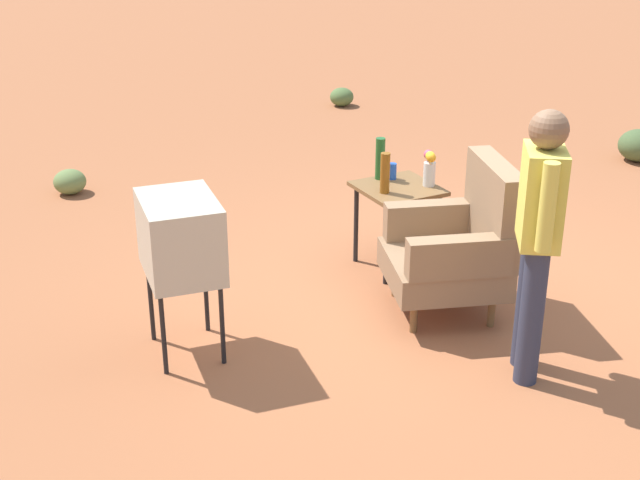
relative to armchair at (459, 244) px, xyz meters
The scene contains 12 objects.
ground_plane 0.53m from the armchair, 162.58° to the left, with size 60.00×60.00×0.00m, color #A05B38.
armchair is the anchor object (origin of this frame).
side_table 0.80m from the armchair, behind, with size 0.56×0.56×0.65m.
tv_on_stand 1.89m from the armchair, 99.85° to the right, with size 0.65×0.52×1.03m.
person_standing 0.97m from the armchair, ahead, with size 0.49×0.38×1.64m.
bottle_wine_green 1.06m from the armchair, behind, with size 0.07×0.07×0.32m, color #1E5623.
bottle_tall_amber 0.81m from the armchair, 168.30° to the right, with size 0.07×0.07×0.30m, color brown.
soda_can_blue 0.99m from the armchair, behind, with size 0.07×0.07×0.12m, color blue.
flower_vase 0.80m from the armchair, 162.92° to the left, with size 0.15×0.10×0.27m.
shrub_near 5.60m from the armchair, 159.46° to the left, with size 0.30×0.30×0.23m, color #516B38.
shrub_mid 4.08m from the armchair, 116.93° to the left, with size 0.43×0.43×0.33m, color #475B33.
shrub_far 4.04m from the armchair, 152.58° to the right, with size 0.30×0.30×0.23m, color olive.
Camera 1 is at (4.52, -3.36, 2.85)m, focal length 48.92 mm.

